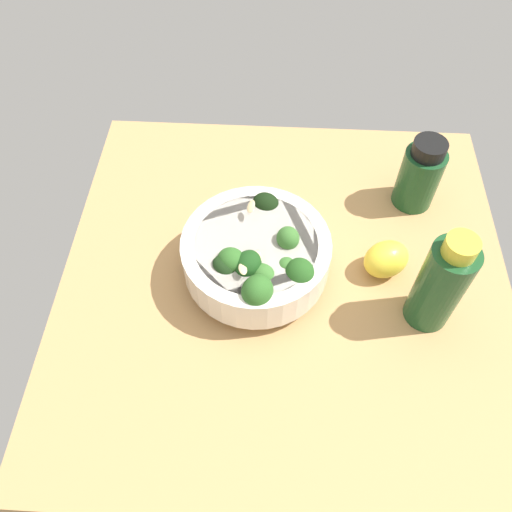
{
  "coord_description": "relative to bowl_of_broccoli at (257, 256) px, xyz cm",
  "views": [
    {
      "loc": [
        38.36,
        -1.85,
        59.35
      ],
      "look_at": [
        -0.52,
        -4.0,
        4.0
      ],
      "focal_mm": 36.29,
      "sensor_mm": 36.0,
      "label": 1
    }
  ],
  "objects": [
    {
      "name": "bottle_short",
      "position": [
        -14.87,
        22.66,
        0.83
      ],
      "size": [
        5.94,
        5.94,
        11.5
      ],
      "color": "#194723",
      "rests_on": "ground_plane"
    },
    {
      "name": "ground_plane",
      "position": [
        0.19,
        3.89,
        -6.21
      ],
      "size": [
        60.94,
        60.94,
        3.29
      ],
      "primitive_type": "cube",
      "color": "tan"
    },
    {
      "name": "bowl_of_broccoli",
      "position": [
        0.0,
        0.0,
        0.0
      ],
      "size": [
        19.88,
        19.27,
        9.69
      ],
      "color": "silver",
      "rests_on": "ground_plane"
    },
    {
      "name": "lemon_wedge",
      "position": [
        -1.78,
        17.27,
        -2.0
      ],
      "size": [
        7.11,
        7.76,
        5.14
      ],
      "primitive_type": "ellipsoid",
      "rotation": [
        0.0,
        0.0,
        2.03
      ],
      "color": "yellow",
      "rests_on": "ground_plane"
    },
    {
      "name": "bottle_tall",
      "position": [
        4.79,
        22.18,
        2.72
      ],
      "size": [
        5.66,
        5.66,
        15.69
      ],
      "color": "#194723",
      "rests_on": "ground_plane"
    }
  ]
}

